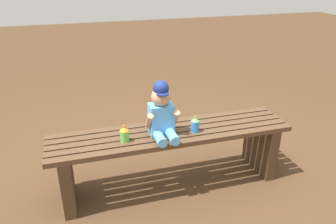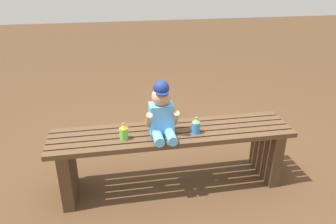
{
  "view_description": "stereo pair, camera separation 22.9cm",
  "coord_description": "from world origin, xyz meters",
  "px_view_note": "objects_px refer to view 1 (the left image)",
  "views": [
    {
      "loc": [
        -0.64,
        -2.05,
        1.6
      ],
      "look_at": [
        -0.04,
        -0.05,
        0.65
      ],
      "focal_mm": 35.24,
      "sensor_mm": 36.0,
      "label": 1
    },
    {
      "loc": [
        -0.42,
        -2.1,
        1.6
      ],
      "look_at": [
        -0.04,
        -0.05,
        0.65
      ],
      "focal_mm": 35.24,
      "sensor_mm": 36.0,
      "label": 2
    }
  ],
  "objects_px": {
    "sippy_cup_left": "(124,134)",
    "child_figure": "(162,112)",
    "sippy_cup_right": "(195,124)",
    "park_bench": "(171,148)"
  },
  "relations": [
    {
      "from": "sippy_cup_left",
      "to": "sippy_cup_right",
      "type": "distance_m",
      "value": 0.52
    },
    {
      "from": "sippy_cup_left",
      "to": "child_figure",
      "type": "bearing_deg",
      "value": 3.43
    },
    {
      "from": "park_bench",
      "to": "sippy_cup_left",
      "type": "height_order",
      "value": "sippy_cup_left"
    },
    {
      "from": "child_figure",
      "to": "sippy_cup_right",
      "type": "distance_m",
      "value": 0.27
    },
    {
      "from": "park_bench",
      "to": "sippy_cup_left",
      "type": "xyz_separation_m",
      "value": [
        -0.36,
        -0.05,
        0.21
      ]
    },
    {
      "from": "child_figure",
      "to": "sippy_cup_left",
      "type": "distance_m",
      "value": 0.3
    },
    {
      "from": "park_bench",
      "to": "sippy_cup_right",
      "type": "xyz_separation_m",
      "value": [
        0.16,
        -0.05,
        0.21
      ]
    },
    {
      "from": "park_bench",
      "to": "sippy_cup_left",
      "type": "distance_m",
      "value": 0.42
    },
    {
      "from": "child_figure",
      "to": "sippy_cup_right",
      "type": "bearing_deg",
      "value": -3.81
    },
    {
      "from": "sippy_cup_left",
      "to": "sippy_cup_right",
      "type": "bearing_deg",
      "value": 0.0
    }
  ]
}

